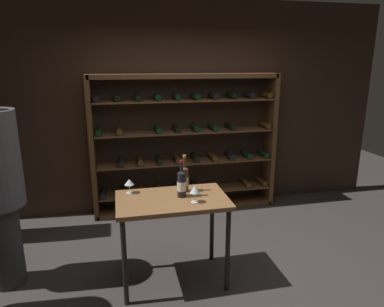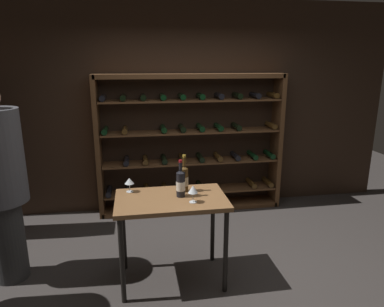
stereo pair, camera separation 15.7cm
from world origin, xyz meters
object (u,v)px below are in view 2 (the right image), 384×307
object	(u,v)px
wine_rack	(191,144)
wine_bottle_red_label	(181,183)
wine_bottle_gold_foil	(184,178)
wine_glass_stemmed_center	(193,190)
tasting_table	(171,208)
wine_glass_stemmed_left	(129,182)

from	to	relation	value
wine_rack	wine_bottle_red_label	world-z (taller)	wine_rack
wine_bottle_gold_foil	wine_glass_stemmed_center	bearing A→B (deg)	-82.59
tasting_table	wine_glass_stemmed_center	size ratio (longest dim) A/B	6.43
wine_glass_stemmed_center	wine_bottle_gold_foil	bearing A→B (deg)	97.41
wine_bottle_red_label	wine_glass_stemmed_center	bearing A→B (deg)	-60.67
wine_bottle_red_label	tasting_table	bearing A→B (deg)	-166.47
wine_bottle_gold_foil	wine_glass_stemmed_left	xyz separation A→B (m)	(-0.52, 0.07, -0.03)
wine_glass_stemmed_left	wine_rack	bearing A→B (deg)	59.49
wine_rack	wine_glass_stemmed_center	xyz separation A→B (m)	(-0.27, -1.75, 0.01)
wine_glass_stemmed_center	tasting_table	bearing A→B (deg)	143.36
wine_bottle_red_label	wine_bottle_gold_foil	xyz separation A→B (m)	(0.05, 0.12, 0.00)
wine_bottle_gold_foil	wine_glass_stemmed_center	distance (m)	0.28
wine_rack	wine_glass_stemmed_center	bearing A→B (deg)	-98.89
wine_bottle_gold_foil	wine_glass_stemmed_left	world-z (taller)	wine_bottle_gold_foil
wine_bottle_gold_foil	wine_glass_stemmed_left	size ratio (longest dim) A/B	2.61
wine_bottle_gold_foil	wine_bottle_red_label	bearing A→B (deg)	-112.42
wine_rack	wine_bottle_gold_foil	size ratio (longest dim) A/B	7.06
tasting_table	wine_bottle_gold_foil	distance (m)	0.31
wine_rack	wine_glass_stemmed_left	xyz separation A→B (m)	(-0.83, -1.41, -0.00)
wine_rack	wine_bottle_red_label	bearing A→B (deg)	-102.78
wine_bottle_gold_foil	tasting_table	bearing A→B (deg)	-134.44
wine_rack	wine_glass_stemmed_left	size ratio (longest dim) A/B	18.42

